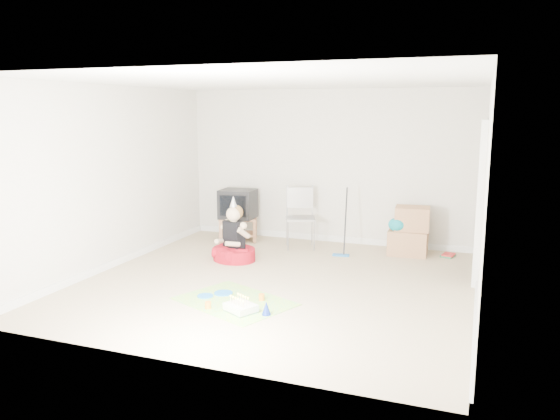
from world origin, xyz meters
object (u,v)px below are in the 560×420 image
(crt_tv, at_px, (238,204))
(folding_chair, at_px, (300,218))
(cardboard_boxes, at_px, (409,232))
(seated_woman, at_px, (234,246))
(tv_stand, at_px, (238,227))
(birthday_cake, at_px, (241,308))

(crt_tv, relative_size, folding_chair, 0.57)
(cardboard_boxes, relative_size, seated_woman, 0.77)
(tv_stand, distance_m, crt_tv, 0.41)
(cardboard_boxes, relative_size, birthday_cake, 1.83)
(folding_chair, bearing_deg, seated_woman, -123.50)
(seated_woman, bearing_deg, crt_tv, 111.76)
(crt_tv, height_order, birthday_cake, crt_tv)
(cardboard_boxes, distance_m, seated_woman, 2.75)
(crt_tv, xyz_separation_m, folding_chair, (1.18, -0.12, -0.15))
(crt_tv, xyz_separation_m, birthday_cake, (1.46, -3.14, -0.60))
(seated_woman, bearing_deg, birthday_cake, -63.07)
(folding_chair, distance_m, birthday_cake, 3.06)
(tv_stand, xyz_separation_m, seated_woman, (0.48, -1.19, -0.03))
(tv_stand, xyz_separation_m, birthday_cake, (1.46, -3.14, -0.20))
(tv_stand, xyz_separation_m, crt_tv, (-0.00, 0.00, 0.41))
(seated_woman, bearing_deg, cardboard_boxes, 27.40)
(folding_chair, distance_m, cardboard_boxes, 1.75)
(cardboard_boxes, bearing_deg, seated_woman, -152.60)
(folding_chair, height_order, seated_woman, folding_chair)
(crt_tv, bearing_deg, seated_woman, -71.08)
(cardboard_boxes, bearing_deg, birthday_cake, -114.30)
(seated_woman, height_order, birthday_cake, seated_woman)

